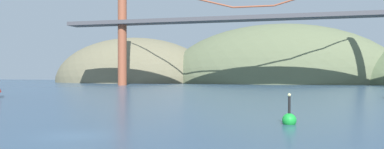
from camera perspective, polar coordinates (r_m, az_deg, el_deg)
ground_plane at (r=26.78m, az=-15.70°, el=-8.31°), size 360.00×360.00×0.00m
headland_left at (r=172.04m, az=-8.27°, el=-1.08°), size 69.49×44.00×37.42m
headland_center at (r=158.00m, az=12.11°, el=-1.21°), size 89.90×44.00×45.33m
suspension_bridge at (r=119.65m, az=8.65°, el=8.22°), size 118.71×6.00×42.68m
channel_buoy at (r=32.32m, az=13.54°, el=-6.18°), size 1.10×1.10×2.64m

